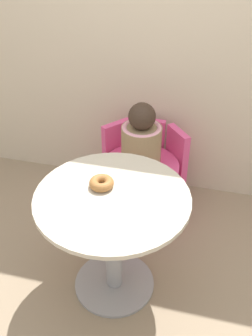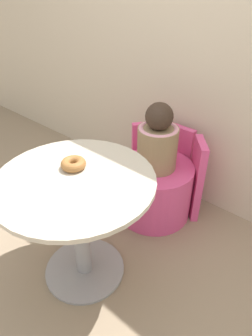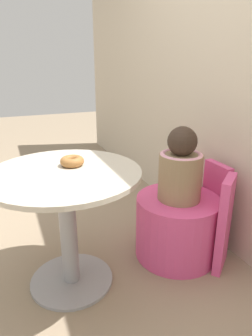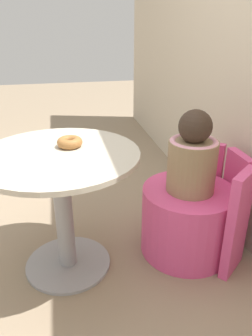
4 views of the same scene
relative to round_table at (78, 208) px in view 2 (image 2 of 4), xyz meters
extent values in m
plane|color=gray|center=(0.08, -0.04, -0.49)|extent=(12.00, 12.00, 0.00)
cube|color=beige|center=(0.08, 1.09, 0.71)|extent=(6.00, 0.06, 2.40)
cylinder|color=#99999E|center=(0.00, 0.00, -0.48)|extent=(0.47, 0.47, 0.02)
cylinder|color=#99999E|center=(0.00, 0.00, -0.15)|extent=(0.09, 0.09, 0.64)
cylinder|color=beige|center=(0.00, 0.00, 0.18)|extent=(0.79, 0.79, 0.02)
cylinder|color=#E54C8C|center=(0.00, 0.70, -0.29)|extent=(0.53, 0.53, 0.40)
cube|color=#E54C8C|center=(0.00, 0.98, -0.20)|extent=(0.22, 0.05, 0.59)
cube|color=#E54C8C|center=(0.22, 0.88, -0.20)|extent=(0.18, 0.20, 0.59)
cube|color=#E54C8C|center=(-0.22, 0.88, -0.20)|extent=(0.18, 0.20, 0.59)
cylinder|color=#937A56|center=(0.00, 0.70, 0.05)|extent=(0.26, 0.26, 0.29)
torus|color=pink|center=(0.00, 0.70, 0.19)|extent=(0.26, 0.26, 0.04)
sphere|color=#38281E|center=(0.00, 0.70, 0.28)|extent=(0.18, 0.18, 0.18)
torus|color=#9E6633|center=(-0.07, 0.06, 0.21)|extent=(0.13, 0.13, 0.05)
camera|label=1|loc=(0.44, -1.45, 1.45)|focal=42.00mm
camera|label=2|loc=(0.95, -0.73, 1.03)|focal=32.00mm
camera|label=3|loc=(1.44, -0.25, 0.72)|focal=32.00mm
camera|label=4|loc=(1.50, 0.01, 0.78)|focal=35.00mm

